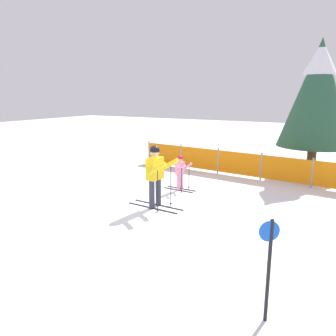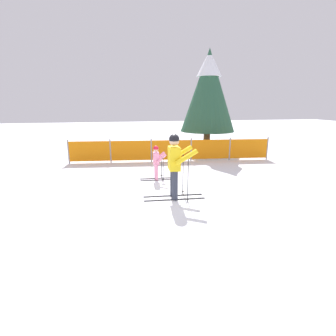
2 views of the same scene
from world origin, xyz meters
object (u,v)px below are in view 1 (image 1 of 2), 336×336
(trail_marker, at_px, (269,260))
(safety_fence, at_px, (239,163))
(skier_adult, at_px, (156,171))
(conifer_far, at_px, (318,92))
(skier_child, at_px, (180,170))

(trail_marker, bearing_deg, safety_fence, 110.40)
(skier_adult, relative_size, trail_marker, 1.17)
(conifer_far, bearing_deg, trail_marker, -86.68)
(skier_adult, relative_size, skier_child, 1.51)
(skier_child, relative_size, trail_marker, 0.77)
(safety_fence, relative_size, conifer_far, 1.71)
(skier_child, distance_m, conifer_far, 6.19)
(conifer_far, relative_size, trail_marker, 3.44)
(skier_adult, xyz_separation_m, safety_fence, (0.88, 4.47, -0.52))
(skier_child, bearing_deg, trail_marker, -48.68)
(skier_child, xyz_separation_m, conifer_far, (3.37, 4.57, 2.46))
(trail_marker, bearing_deg, conifer_far, 93.32)
(skier_adult, relative_size, conifer_far, 0.34)
(safety_fence, distance_m, trail_marker, 8.20)
(conifer_far, distance_m, trail_marker, 9.86)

